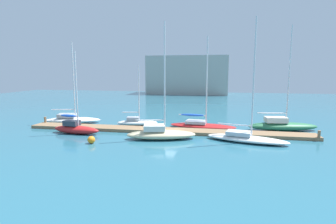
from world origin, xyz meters
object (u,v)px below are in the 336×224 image
harbor_building_distant (188,75)px  sailboat_3 (160,133)px  sailboat_2 (137,121)px  sailboat_1 (76,128)px  sailboat_4 (202,124)px  sailboat_6 (282,125)px  mooring_buoy_orange (91,140)px  sailboat_0 (72,119)px  sailboat_5 (246,137)px

harbor_building_distant → sailboat_3: bearing=-85.8°
sailboat_2 → harbor_building_distant: (0.41, 49.84, 5.13)m
sailboat_1 → sailboat_4: bearing=28.3°
sailboat_3 → sailboat_6: sailboat_6 is taller
sailboat_2 → mooring_buoy_orange: bearing=-111.7°
harbor_building_distant → sailboat_1: bearing=-95.7°
sailboat_0 → sailboat_5: bearing=-28.6°
sailboat_2 → harbor_building_distant: bearing=76.9°
sailboat_6 → mooring_buoy_orange: (-19.01, -9.72, -0.29)m
mooring_buoy_orange → sailboat_3: bearing=25.9°
sailboat_3 → sailboat_5: sailboat_5 is taller
sailboat_3 → harbor_building_distant: sailboat_3 is taller
sailboat_3 → sailboat_6: bearing=14.2°
sailboat_0 → sailboat_2: size_ratio=1.38×
sailboat_4 → sailboat_6: 9.24m
sailboat_2 → mooring_buoy_orange: 9.65m
sailboat_5 → sailboat_6: sailboat_6 is taller
sailboat_5 → sailboat_2: bearing=169.0°
sailboat_3 → mooring_buoy_orange: bearing=-167.5°
sailboat_3 → mooring_buoy_orange: size_ratio=16.09×
sailboat_1 → sailboat_2: bearing=54.9°
sailboat_1 → sailboat_6: bearing=21.1°
sailboat_0 → sailboat_4: sailboat_4 is taller
sailboat_4 → sailboat_6: sailboat_6 is taller
sailboat_3 → sailboat_6: (12.92, 6.76, 0.03)m
harbor_building_distant → sailboat_5: bearing=-77.3°
sailboat_5 → harbor_building_distant: 57.55m
sailboat_0 → sailboat_5: 22.60m
sailboat_5 → sailboat_6: size_ratio=0.99×
mooring_buoy_orange → harbor_building_distant: 59.63m
sailboat_0 → mooring_buoy_orange: sailboat_0 is taller
sailboat_3 → sailboat_4: 7.19m
sailboat_4 → sailboat_5: 7.37m
sailboat_1 → sailboat_3: (9.74, -0.63, -0.03)m
mooring_buoy_orange → harbor_building_distant: (1.92, 59.37, 5.22)m
sailboat_2 → sailboat_5: size_ratio=0.65×
sailboat_4 → mooring_buoy_orange: bearing=-132.1°
sailboat_0 → sailboat_2: (8.86, 0.33, -0.08)m
sailboat_2 → sailboat_6: (17.50, 0.19, 0.19)m
sailboat_6 → mooring_buoy_orange: sailboat_6 is taller
sailboat_1 → sailboat_0: bearing=129.3°
sailboat_1 → sailboat_4: sailboat_4 is taller
sailboat_4 → sailboat_2: bearing=-177.9°
sailboat_3 → sailboat_5: (8.42, 0.49, -0.12)m
sailboat_6 → harbor_building_distant: (-17.09, 49.65, 4.93)m
sailboat_1 → sailboat_6: sailboat_6 is taller
sailboat_1 → sailboat_3: 9.76m
sailboat_4 → sailboat_6: size_ratio=0.91×
sailboat_0 → mooring_buoy_orange: (7.35, -9.20, -0.17)m
sailboat_2 → sailboat_3: size_ratio=0.66×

